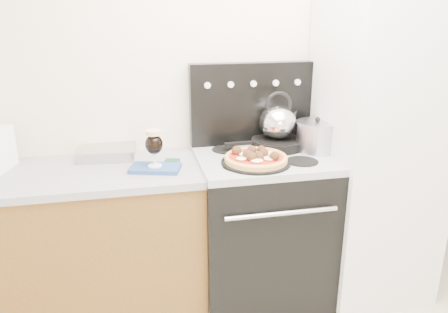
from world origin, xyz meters
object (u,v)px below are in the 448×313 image
object	(u,v)px
stove_body	(261,230)
fridge	(376,144)
base_cabinet	(73,249)
stock_pot	(316,137)
oven_mitt	(155,168)
tea_kettle	(278,120)
pizza	(256,157)
beer_glass	(154,148)
skillet	(277,143)
pizza_pan	(256,162)

from	to	relation	value
stove_body	fridge	distance (m)	0.87
base_cabinet	stock_pot	size ratio (longest dim) A/B	6.20
oven_mitt	stock_pot	size ratio (longest dim) A/B	1.13
oven_mitt	tea_kettle	xyz separation A→B (m)	(0.75, 0.18, 0.19)
tea_kettle	pizza	bearing A→B (deg)	-117.84
beer_glass	tea_kettle	size ratio (longest dim) A/B	0.84
stove_body	tea_kettle	bearing A→B (deg)	44.61
pizza	skillet	size ratio (longest dim) A/B	1.10
stove_body	pizza_pan	size ratio (longest dim) A/B	2.31
base_cabinet	oven_mitt	bearing A→B (deg)	-9.66
base_cabinet	stove_body	size ratio (longest dim) A/B	1.65
base_cabinet	skillet	bearing A→B (deg)	4.67
base_cabinet	fridge	distance (m)	1.88
oven_mitt	tea_kettle	world-z (taller)	tea_kettle
fridge	pizza	world-z (taller)	fridge
fridge	stock_pot	xyz separation A→B (m)	(-0.37, 0.04, 0.06)
pizza_pan	pizza	bearing A→B (deg)	0.00
skillet	base_cabinet	bearing A→B (deg)	-175.33
fridge	stock_pot	distance (m)	0.37
skillet	oven_mitt	bearing A→B (deg)	-166.27
pizza	skillet	xyz separation A→B (m)	(0.20, 0.25, -0.01)
oven_mitt	pizza_pan	bearing A→B (deg)	-6.62
base_cabinet	oven_mitt	world-z (taller)	oven_mitt
fridge	pizza_pan	xyz separation A→B (m)	(-0.78, -0.10, -0.02)
pizza	stove_body	bearing A→B (deg)	57.20
skillet	pizza_pan	bearing A→B (deg)	-129.79
pizza	base_cabinet	bearing A→B (deg)	171.94
beer_glass	pizza	distance (m)	0.55
tea_kettle	pizza_pan	bearing A→B (deg)	-117.84
oven_mitt	beer_glass	xyz separation A→B (m)	(0.00, 0.00, 0.11)
oven_mitt	fridge	bearing A→B (deg)	1.40
stove_body	fridge	world-z (taller)	fridge
pizza	tea_kettle	size ratio (longest dim) A/B	1.41
beer_glass	base_cabinet	bearing A→B (deg)	170.34
pizza_pan	tea_kettle	world-z (taller)	tea_kettle
pizza_pan	tea_kettle	size ratio (longest dim) A/B	1.57
base_cabinet	pizza	xyz separation A→B (m)	(1.03, -0.15, 0.53)
base_cabinet	fridge	bearing A→B (deg)	-1.59
stove_body	oven_mitt	world-z (taller)	oven_mitt
base_cabinet	skillet	size ratio (longest dim) A/B	4.63
fridge	tea_kettle	distance (m)	0.61
fridge	tea_kettle	size ratio (longest dim) A/B	7.81
stock_pot	stove_body	bearing A→B (deg)	-176.70
stove_body	beer_glass	size ratio (longest dim) A/B	4.32
stove_body	pizza	xyz separation A→B (m)	(-0.08, -0.12, 0.52)
stove_body	stock_pot	world-z (taller)	stock_pot
stove_body	fridge	xyz separation A→B (m)	(0.70, -0.03, 0.51)
fridge	beer_glass	xyz separation A→B (m)	(-1.32, -0.03, 0.07)
tea_kettle	stock_pot	bearing A→B (deg)	-15.35
oven_mitt	tea_kettle	distance (m)	0.79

